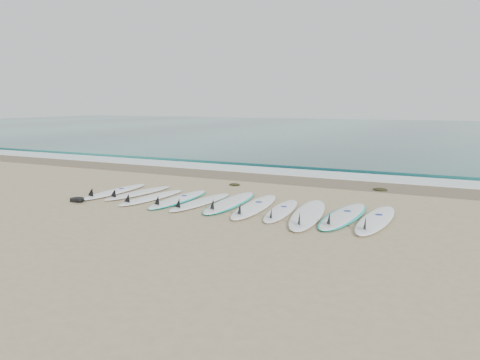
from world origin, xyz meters
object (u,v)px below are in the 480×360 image
at_px(surfboard_0, 114,191).
at_px(surfboard_5, 230,202).
at_px(surfboard_10, 375,220).
at_px(leash_coil, 77,200).

xyz_separation_m(surfboard_0, surfboard_5, (3.33, 0.15, -0.00)).
distance_m(surfboard_0, surfboard_10, 6.68).
bearing_deg(surfboard_0, surfboard_10, -2.44).
bearing_deg(surfboard_10, leash_coil, -169.35).
distance_m(surfboard_10, leash_coil, 6.85).
distance_m(surfboard_5, surfboard_10, 3.35).
bearing_deg(surfboard_5, leash_coil, -163.24).
relative_size(surfboard_5, surfboard_10, 1.02).
xyz_separation_m(surfboard_0, leash_coil, (-0.08, -1.18, -0.01)).
height_order(surfboard_0, leash_coil, surfboard_0).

